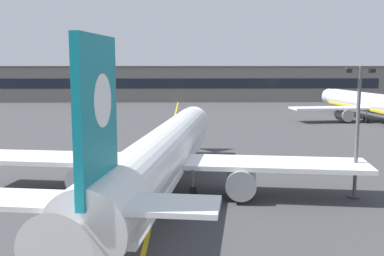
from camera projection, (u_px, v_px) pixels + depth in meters
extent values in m
cube|color=yellow|center=(165.00, 157.00, 51.78)|extent=(2.08, 179.99, 0.01)
cylinder|color=white|center=(163.00, 152.00, 36.34)|extent=(8.93, 36.17, 3.80)
cone|color=white|center=(193.00, 122.00, 55.32)|extent=(3.95, 3.09, 3.61)
cone|color=white|center=(69.00, 238.00, 17.21)|extent=(3.22, 3.18, 2.85)
cube|color=white|center=(163.00, 165.00, 36.49)|extent=(8.44, 33.31, 0.44)
cube|color=black|center=(191.00, 119.00, 53.37)|extent=(2.98, 1.50, 0.60)
cube|color=white|center=(165.00, 161.00, 37.05)|extent=(32.36, 9.34, 0.36)
cylinder|color=gray|center=(87.00, 176.00, 36.98)|extent=(2.79, 3.89, 2.30)
cylinder|color=black|center=(95.00, 171.00, 38.80)|extent=(1.96, 0.46, 1.95)
cylinder|color=gray|center=(241.00, 181.00, 35.48)|extent=(2.79, 3.89, 2.30)
cylinder|color=black|center=(242.00, 175.00, 37.30)|extent=(1.96, 0.46, 1.95)
cube|color=#0F7A89|center=(97.00, 117.00, 20.19)|extent=(1.08, 4.81, 7.20)
cylinder|color=white|center=(98.00, 101.00, 20.39)|extent=(0.78, 2.44, 2.40)
cube|color=white|center=(95.00, 202.00, 20.10)|extent=(11.29, 4.35, 0.24)
cylinder|color=#4C4C51|center=(187.00, 146.00, 50.88)|extent=(0.24, 0.24, 1.60)
cylinder|color=black|center=(187.00, 155.00, 51.02)|extent=(0.52, 0.95, 0.90)
cylinder|color=#4C4C51|center=(125.00, 178.00, 34.93)|extent=(0.24, 0.24, 1.60)
cylinder|color=black|center=(125.00, 193.00, 35.08)|extent=(0.58, 1.34, 1.30)
cylinder|color=#4C4C51|center=(193.00, 180.00, 34.30)|extent=(0.24, 0.24, 1.60)
cylinder|color=black|center=(193.00, 195.00, 34.45)|extent=(0.58, 1.34, 1.30)
cylinder|color=white|center=(374.00, 103.00, 84.28)|extent=(7.26, 34.89, 3.66)
cone|color=white|center=(331.00, 97.00, 102.56)|extent=(3.72, 2.85, 3.48)
cube|color=gold|center=(374.00, 109.00, 84.42)|extent=(6.90, 32.12, 0.42)
cube|color=black|center=(335.00, 94.00, 100.68)|extent=(2.84, 1.34, 0.58)
cube|color=white|center=(373.00, 108.00, 84.96)|extent=(31.15, 7.82, 0.35)
cylinder|color=gray|center=(344.00, 115.00, 83.43)|extent=(2.57, 3.68, 2.22)
cylinder|color=black|center=(340.00, 114.00, 85.18)|extent=(1.89, 0.37, 1.88)
cylinder|color=#4C4C51|center=(340.00, 107.00, 98.28)|extent=(0.23, 0.23, 1.54)
cylinder|color=black|center=(340.00, 112.00, 98.42)|extent=(0.47, 0.90, 0.87)
cylinder|color=#4C4C51|center=(366.00, 114.00, 82.30)|extent=(0.23, 0.23, 1.54)
cylinder|color=black|center=(366.00, 120.00, 82.45)|extent=(0.51, 1.29, 1.25)
cylinder|color=#515156|center=(357.00, 133.00, 35.28)|extent=(0.28, 0.28, 10.26)
cylinder|color=#333338|center=(354.00, 197.00, 35.97)|extent=(0.90, 0.90, 0.10)
cube|color=#515156|center=(360.00, 68.00, 34.61)|extent=(2.20, 0.16, 0.16)
cube|color=black|center=(348.00, 71.00, 34.61)|extent=(0.44, 0.36, 0.28)
cube|color=black|center=(372.00, 71.00, 34.65)|extent=(0.44, 0.36, 0.28)
cone|color=orange|center=(188.00, 153.00, 52.79)|extent=(0.36, 0.36, 0.55)
cylinder|color=white|center=(188.00, 153.00, 52.78)|extent=(0.23, 0.23, 0.07)
cube|color=orange|center=(188.00, 155.00, 52.82)|extent=(0.44, 0.44, 0.03)
cube|color=slate|center=(175.00, 84.00, 134.22)|extent=(119.97, 12.00, 9.76)
cube|color=black|center=(175.00, 84.00, 128.17)|extent=(115.17, 0.12, 2.80)
cube|color=#4E4A47|center=(175.00, 67.00, 133.53)|extent=(120.37, 12.40, 0.40)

